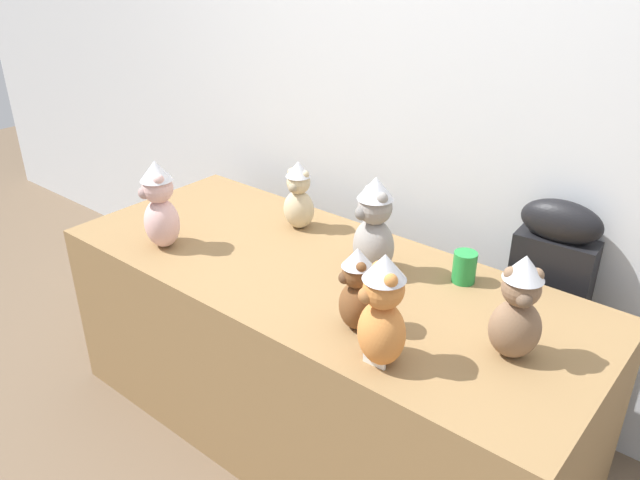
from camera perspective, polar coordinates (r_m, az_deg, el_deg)
ground_plane at (r=2.53m, az=-3.82°, el=-19.29°), size 10.00×10.00×0.00m
wall_back at (r=2.53m, az=9.81°, el=14.65°), size 7.00×0.08×2.60m
display_table at (r=2.43m, az=0.00°, el=-10.14°), size 1.99×0.81×0.72m
instrument_case at (r=2.50m, az=19.46°, el=-6.91°), size 0.29×0.14×0.98m
teddy_bear_blush at (r=2.40m, az=-14.30°, el=3.05°), size 0.19×0.18×0.34m
teddy_bear_mocha at (r=1.82m, az=17.48°, el=-5.92°), size 0.19×0.18×0.32m
teddy_bear_ginger at (r=1.71m, az=5.65°, el=-6.41°), size 0.20×0.19×0.34m
teddy_bear_ash at (r=2.15m, az=4.90°, el=1.19°), size 0.20×0.19×0.35m
teddy_bear_chestnut at (r=1.87m, az=3.31°, el=-4.49°), size 0.16×0.15×0.27m
teddy_bear_sand at (r=2.49m, az=-1.95°, el=4.01°), size 0.14×0.13×0.28m
party_cup_green at (r=2.19m, az=12.93°, el=-2.41°), size 0.08×0.08×0.11m
name_card_front_left at (r=1.78m, az=4.95°, el=-10.58°), size 0.07×0.01×0.05m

